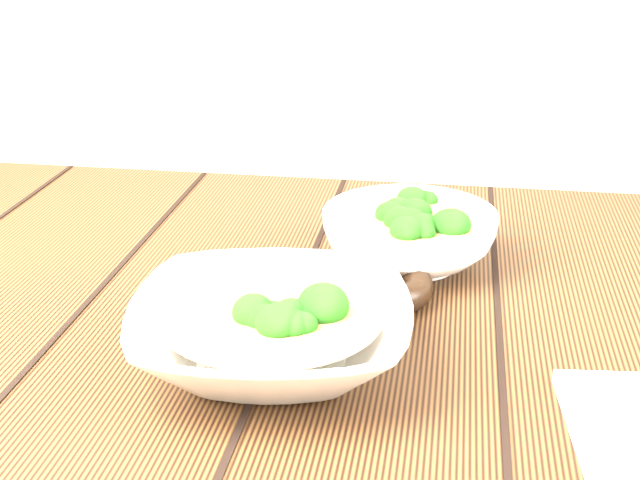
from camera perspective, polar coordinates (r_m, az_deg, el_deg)
table at (r=0.93m, az=-0.54°, el=-10.97°), size 1.20×0.80×0.75m
soup_bowl_front at (r=0.76m, az=-3.15°, el=-5.74°), size 0.27×0.27×0.07m
soup_bowl_back at (r=0.96m, az=5.73°, el=0.33°), size 0.23×0.23×0.07m
trivet at (r=0.89m, az=3.46°, el=-2.86°), size 0.13×0.13×0.03m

